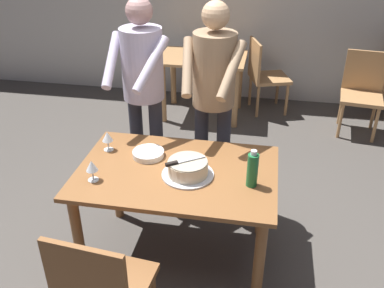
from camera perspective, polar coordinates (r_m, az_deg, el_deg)
ground_plane at (r=3.27m, az=-1.82°, el=-14.64°), size 14.00×14.00×0.00m
main_dining_table at (r=2.87m, az=-2.02°, el=-5.63°), size 1.32×0.88×0.75m
cake_on_platter at (r=2.72m, az=-0.57°, el=-3.33°), size 0.34×0.34×0.11m
cake_knife at (r=2.67m, az=-2.00°, el=-2.50°), size 0.24×0.17×0.02m
plate_stack at (r=2.96m, az=-5.90°, el=-1.30°), size 0.22×0.22×0.04m
wine_glass_near at (r=2.72m, az=-13.37°, el=-2.96°), size 0.08×0.08×0.14m
wine_glass_far at (r=3.04m, az=-11.34°, el=0.92°), size 0.08×0.08×0.14m
water_bottle at (r=2.62m, az=8.15°, el=-3.43°), size 0.07×0.07×0.25m
person_cutting_cake at (r=3.20m, az=2.91°, el=7.37°), size 0.47×0.56×1.72m
person_standing_beside at (r=3.34m, az=-6.63°, el=8.17°), size 0.46×0.57×1.72m
chair_near_side at (r=2.44m, az=-12.04°, el=-18.47°), size 0.48×0.48×0.90m
background_table at (r=5.09m, az=1.46°, el=9.96°), size 1.00×0.70×0.74m
background_chair_1 at (r=5.09m, az=21.96°, el=6.75°), size 0.49×0.49×0.90m
background_chair_2 at (r=5.30m, az=9.66°, el=9.35°), size 0.55×0.55×0.90m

